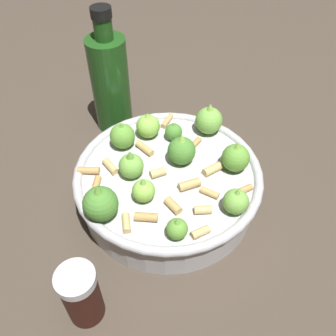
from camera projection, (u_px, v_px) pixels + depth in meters
name	position (u px, v px, depth m)	size (l,w,h in m)	color
ground_plane	(168.00, 198.00, 0.58)	(2.40, 2.40, 0.00)	#42382D
cooking_pan	(168.00, 180.00, 0.55)	(0.28, 0.28, 0.11)	#B7B7BC
pepper_shaker	(81.00, 295.00, 0.42)	(0.05, 0.05, 0.09)	#33140F
olive_oil_bottle	(110.00, 82.00, 0.64)	(0.07, 0.07, 0.22)	#1E4C19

